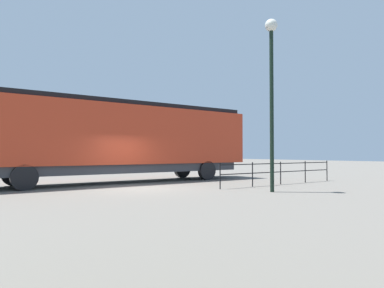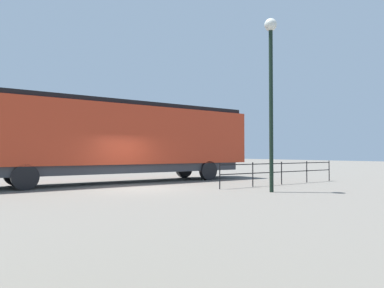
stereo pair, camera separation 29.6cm
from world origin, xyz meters
TOP-DOWN VIEW (x-y plane):
  - ground_plane at (0.00, 0.00)m, footprint 120.00×120.00m
  - locomotive at (-3.24, 1.03)m, footprint 2.84×15.20m
  - lamp_post at (4.48, 3.62)m, footprint 0.51×0.51m
  - platform_fence at (2.41, 6.61)m, footprint 0.05×8.00m

SIDE VIEW (x-z plane):
  - ground_plane at x=0.00m, z-range 0.00..0.00m
  - platform_fence at x=2.41m, z-range 0.17..1.31m
  - locomotive at x=-3.24m, z-range 0.25..4.50m
  - lamp_post at x=4.48m, z-range 1.29..8.32m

